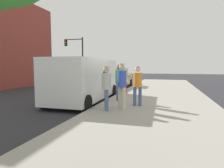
% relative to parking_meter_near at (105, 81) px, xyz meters
% --- Properties ---
extents(ground_plane, '(80.00, 80.00, 0.00)m').
position_rel_parking_meter_near_xyz_m(ground_plane, '(-1.35, 0.69, -1.18)').
color(ground_plane, '#2D2D33').
extents(sidewalk_slab, '(5.00, 32.00, 0.15)m').
position_rel_parking_meter_near_xyz_m(sidewalk_slab, '(2.15, 0.69, -1.11)').
color(sidewalk_slab, '#9E998E').
rests_on(sidewalk_slab, ground).
extents(parking_meter_near, '(0.14, 0.18, 1.52)m').
position_rel_parking_meter_near_xyz_m(parking_meter_near, '(0.00, 0.00, 0.00)').
color(parking_meter_near, gray).
rests_on(parking_meter_near, sidewalk_slab).
extents(pedestrian_in_green, '(0.34, 0.35, 1.75)m').
position_rel_parking_meter_near_xyz_m(pedestrian_in_green, '(0.31, 1.13, -0.03)').
color(pedestrian_in_green, '#4C608C').
rests_on(pedestrian_in_green, sidewalk_slab).
extents(pedestrian_in_gray, '(0.34, 0.35, 1.65)m').
position_rel_parking_meter_near_xyz_m(pedestrian_in_gray, '(0.37, -0.95, -0.09)').
color(pedestrian_in_gray, '#4C608C').
rests_on(pedestrian_in_gray, sidewalk_slab).
extents(pedestrian_in_orange, '(0.36, 0.34, 1.64)m').
position_rel_parking_meter_near_xyz_m(pedestrian_in_orange, '(1.35, 0.21, -0.09)').
color(pedestrian_in_orange, '#4C608C').
rests_on(pedestrian_in_orange, sidewalk_slab).
extents(pedestrian_in_blue, '(0.34, 0.34, 1.75)m').
position_rel_parking_meter_near_xyz_m(pedestrian_in_blue, '(0.86, -0.53, -0.02)').
color(pedestrian_in_blue, beige).
rests_on(pedestrian_in_blue, sidewalk_slab).
extents(parked_van, '(2.24, 5.25, 2.15)m').
position_rel_parking_meter_near_xyz_m(parked_van, '(-1.50, 1.21, -0.03)').
color(parked_van, white).
rests_on(parked_van, ground).
extents(parked_sedan_ahead, '(1.99, 4.42, 1.65)m').
position_rel_parking_meter_near_xyz_m(parked_sedan_ahead, '(-1.68, 8.18, -0.43)').
color(parked_sedan_ahead, tan).
rests_on(parked_sedan_ahead, ground).
extents(traffic_light_corner, '(2.48, 0.42, 5.20)m').
position_rel_parking_meter_near_xyz_m(traffic_light_corner, '(-8.03, 12.89, 2.34)').
color(traffic_light_corner, black).
rests_on(traffic_light_corner, ground).
extents(fire_hydrant, '(0.24, 0.24, 0.86)m').
position_rel_parking_meter_near_xyz_m(fire_hydrant, '(0.10, 3.27, -0.61)').
color(fire_hydrant, red).
rests_on(fire_hydrant, sidewalk_slab).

